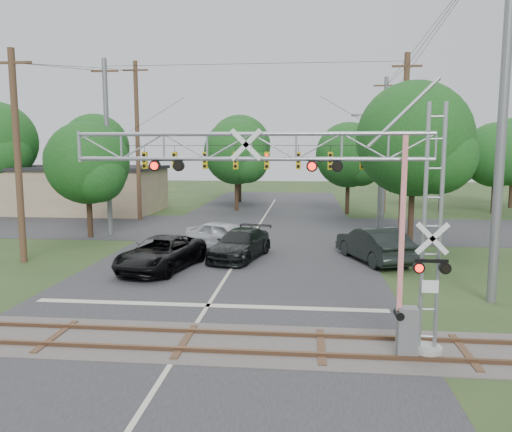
# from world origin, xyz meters

# --- Properties ---
(ground) EXTENTS (160.00, 160.00, 0.00)m
(ground) POSITION_xyz_m (0.00, 0.00, 0.00)
(ground) COLOR #273F1D
(ground) RESTS_ON ground
(road_main) EXTENTS (14.00, 90.00, 0.02)m
(road_main) POSITION_xyz_m (0.00, 10.00, 0.01)
(road_main) COLOR #28282B
(road_main) RESTS_ON ground
(road_cross) EXTENTS (90.00, 12.00, 0.02)m
(road_cross) POSITION_xyz_m (0.00, 24.00, 0.01)
(road_cross) COLOR #28282B
(road_cross) RESTS_ON ground
(railroad_track) EXTENTS (90.00, 3.20, 0.17)m
(railroad_track) POSITION_xyz_m (0.00, 2.00, 0.03)
(railroad_track) COLOR #443E3B
(railroad_track) RESTS_ON ground
(crossing_gantry) EXTENTS (10.22, 0.88, 6.90)m
(crossing_gantry) POSITION_xyz_m (3.88, 1.64, 4.27)
(crossing_gantry) COLOR gray
(crossing_gantry) RESTS_ON ground
(traffic_signal_span) EXTENTS (19.34, 0.36, 11.50)m
(traffic_signal_span) POSITION_xyz_m (0.85, 20.00, 5.58)
(traffic_signal_span) COLOR slate
(traffic_signal_span) RESTS_ON ground
(pickup_black) EXTENTS (3.71, 6.03, 1.56)m
(pickup_black) POSITION_xyz_m (-3.31, 10.82, 0.78)
(pickup_black) COLOR black
(pickup_black) RESTS_ON ground
(car_dark) EXTENTS (3.30, 5.60, 1.52)m
(car_dark) POSITION_xyz_m (0.11, 13.64, 0.76)
(car_dark) COLOR black
(car_dark) RESTS_ON ground
(sedan_silver) EXTENTS (5.22, 3.76, 1.65)m
(sedan_silver) POSITION_xyz_m (-0.98, 15.77, 0.83)
(sedan_silver) COLOR #B8BBC0
(sedan_silver) RESTS_ON ground
(suv_dark) EXTENTS (3.65, 5.72, 1.78)m
(suv_dark) POSITION_xyz_m (6.99, 13.63, 0.89)
(suv_dark) COLOR black
(suv_dark) RESTS_ON ground
(commercial_building) EXTENTS (17.97, 9.29, 4.18)m
(commercial_building) POSITION_xyz_m (-18.93, 32.15, 2.10)
(commercial_building) COLOR gray
(commercial_building) RESTS_ON ground
(streetlight) EXTENTS (2.23, 0.23, 8.38)m
(streetlight) POSITION_xyz_m (8.67, 25.31, 4.69)
(streetlight) COLOR slate
(streetlight) RESTS_ON ground
(utility_poles) EXTENTS (23.40, 28.18, 14.13)m
(utility_poles) POSITION_xyz_m (2.32, 21.63, 6.12)
(utility_poles) COLOR #483221
(utility_poles) RESTS_ON ground
(treeline) EXTENTS (53.92, 29.45, 9.89)m
(treeline) POSITION_xyz_m (-0.65, 32.22, 5.70)
(treeline) COLOR #332317
(treeline) RESTS_ON ground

